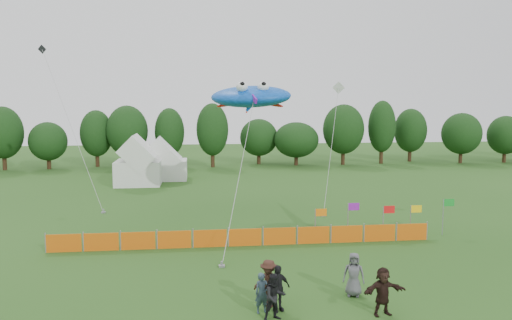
{
  "coord_description": "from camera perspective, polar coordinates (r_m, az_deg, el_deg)",
  "views": [
    {
      "loc": [
        -3.09,
        -19.53,
        8.14
      ],
      "look_at": [
        0.0,
        6.0,
        5.2
      ],
      "focal_mm": 35.0,
      "sensor_mm": 36.0,
      "label": 1
    }
  ],
  "objects": [
    {
      "name": "spectator_a",
      "position": [
        20.05,
        0.69,
        -14.96
      ],
      "size": [
        0.64,
        0.49,
        1.59
      ],
      "primitive_type": "imported",
      "rotation": [
        0.0,
        0.0,
        0.2
      ],
      "color": "#2F404E",
      "rests_on": "ground"
    },
    {
      "name": "small_kite_white",
      "position": [
        42.29,
        8.93,
        4.08
      ],
      "size": [
        4.3,
        9.42,
        10.07
      ],
      "color": "silver",
      "rests_on": "ground"
    },
    {
      "name": "flag_row",
      "position": [
        31.49,
        14.44,
        -6.08
      ],
      "size": [
        8.73,
        0.72,
        2.27
      ],
      "color": "gray",
      "rests_on": "ground"
    },
    {
      "name": "tent_left",
      "position": [
        51.34,
        -13.28,
        -0.52
      ],
      "size": [
        4.51,
        4.51,
        3.98
      ],
      "color": "white",
      "rests_on": "ground"
    },
    {
      "name": "spectator_d",
      "position": [
        20.2,
        2.45,
        -14.41
      ],
      "size": [
        1.17,
        0.77,
        1.85
      ],
      "primitive_type": "imported",
      "rotation": [
        0.0,
        0.0,
        0.32
      ],
      "color": "black",
      "rests_on": "ground"
    },
    {
      "name": "small_kite_dark",
      "position": [
        43.39,
        -20.73,
        4.61
      ],
      "size": [
        6.78,
        8.68,
        13.19
      ],
      "color": "black",
      "rests_on": "ground"
    },
    {
      "name": "spectator_c",
      "position": [
        20.58,
        1.45,
        -13.89
      ],
      "size": [
        1.43,
        1.24,
        1.92
      ],
      "primitive_type": "imported",
      "rotation": [
        0.0,
        0.0,
        -0.53
      ],
      "color": "#371E16",
      "rests_on": "ground"
    },
    {
      "name": "spectator_f",
      "position": [
        20.4,
        14.3,
        -14.35
      ],
      "size": [
        1.81,
        0.81,
        1.89
      ],
      "primitive_type": "imported",
      "rotation": [
        0.0,
        0.0,
        0.15
      ],
      "color": "black",
      "rests_on": "ground"
    },
    {
      "name": "spectator_e",
      "position": [
        22.01,
        11.11,
        -12.72
      ],
      "size": [
        1.06,
        0.86,
        1.87
      ],
      "primitive_type": "imported",
      "rotation": [
        0.0,
        0.0,
        -0.34
      ],
      "color": "#515156",
      "rests_on": "ground"
    },
    {
      "name": "treeline",
      "position": [
        64.75,
        -2.73,
        3.01
      ],
      "size": [
        104.57,
        8.78,
        8.36
      ],
      "color": "#382314",
      "rests_on": "ground"
    },
    {
      "name": "tent_right",
      "position": [
        54.18,
        -10.45,
        -0.38
      ],
      "size": [
        4.88,
        3.9,
        3.44
      ],
      "color": "white",
      "rests_on": "ground"
    },
    {
      "name": "stingray_kite",
      "position": [
        38.04,
        -0.64,
        7.23
      ],
      "size": [
        7.57,
        21.57,
        9.75
      ],
      "color": "blue",
      "rests_on": "ground"
    },
    {
      "name": "ground",
      "position": [
        21.38,
        2.01,
        -15.86
      ],
      "size": [
        160.0,
        160.0,
        0.0
      ],
      "primitive_type": "plane",
      "color": "#234C16",
      "rests_on": "ground"
    },
    {
      "name": "barrier_fence",
      "position": [
        28.87,
        -1.27,
        -8.83
      ],
      "size": [
        21.9,
        0.06,
        1.0
      ],
      "color": "#D2570B",
      "rests_on": "ground"
    },
    {
      "name": "spectator_b",
      "position": [
        19.43,
        2.18,
        -15.37
      ],
      "size": [
        1.01,
        0.87,
        1.79
      ],
      "primitive_type": "imported",
      "rotation": [
        0.0,
        0.0,
        0.24
      ],
      "color": "black",
      "rests_on": "ground"
    }
  ]
}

